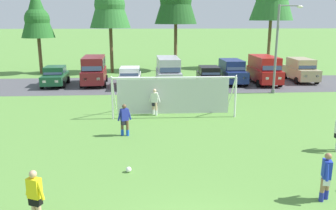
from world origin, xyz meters
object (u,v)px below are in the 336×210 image
(parked_car_slot_center_left, at_px, (130,77))
(parked_car_slot_far_right, at_px, (264,69))
(parked_car_slot_center, at_px, (168,71))
(parked_car_slot_end, at_px, (301,70))
(soccer_ball, at_px, (129,170))
(player_midfield_center, at_px, (155,102))
(parked_car_slot_far_left, at_px, (55,76))
(player_striker_near, at_px, (326,177))
(parked_car_slot_right, at_px, (232,71))
(player_defender_far, at_px, (125,120))
(parked_car_slot_center_right, at_px, (209,76))
(parked_car_slot_left, at_px, (94,70))
(street_lamp, at_px, (279,48))
(soccer_goal, at_px, (174,94))
(referee, at_px, (35,197))

(parked_car_slot_center_left, relative_size, parked_car_slot_far_right, 0.88)
(parked_car_slot_center, distance_m, parked_car_slot_end, 12.83)
(soccer_ball, height_order, player_midfield_center, player_midfield_center)
(parked_car_slot_far_left, height_order, parked_car_slot_far_right, parked_car_slot_far_right)
(player_striker_near, distance_m, parked_car_slot_right, 21.46)
(player_defender_far, xyz_separation_m, parked_car_slot_center_right, (6.70, 13.18, 0.05))
(player_defender_far, distance_m, parked_car_slot_far_left, 15.73)
(player_midfield_center, distance_m, parked_car_slot_left, 11.87)
(parked_car_slot_left, bearing_deg, street_lamp, -17.43)
(soccer_ball, height_order, street_lamp, street_lamp)
(player_defender_far, height_order, parked_car_slot_end, parked_car_slot_end)
(soccer_goal, relative_size, parked_car_slot_left, 1.52)
(parked_car_slot_center_left, distance_m, parked_car_slot_far_right, 12.18)
(parked_car_slot_far_right, bearing_deg, parked_car_slot_center_right, -172.00)
(parked_car_slot_center_left, xyz_separation_m, street_lamp, (11.75, -3.35, 2.69))
(street_lamp, bearing_deg, soccer_ball, -127.92)
(parked_car_slot_center, height_order, parked_car_slot_far_right, same)
(soccer_goal, relative_size, street_lamp, 1.08)
(player_defender_far, xyz_separation_m, parked_car_slot_far_right, (11.88, 13.90, 0.52))
(parked_car_slot_far_right, height_order, parked_car_slot_end, parked_car_slot_far_right)
(parked_car_slot_center_left, height_order, parked_car_slot_right, parked_car_slot_right)
(soccer_goal, height_order, player_striker_near, soccer_goal)
(soccer_ball, distance_m, player_striker_near, 7.00)
(player_defender_far, bearing_deg, parked_car_slot_end, 43.48)
(soccer_goal, relative_size, player_midfield_center, 4.54)
(parked_car_slot_left, bearing_deg, parked_car_slot_far_right, -2.32)
(player_striker_near, distance_m, player_midfield_center, 12.04)
(parked_car_slot_left, bearing_deg, parked_car_slot_center, -10.42)
(parked_car_slot_right, bearing_deg, parked_car_slot_end, 5.24)
(player_striker_near, bearing_deg, referee, -175.35)
(player_defender_far, xyz_separation_m, parked_car_slot_center, (3.08, 13.31, 0.52))
(parked_car_slot_far_right, bearing_deg, player_midfield_center, -135.56)
(player_midfield_center, bearing_deg, parked_car_slot_far_right, 44.44)
(player_midfield_center, distance_m, parked_car_slot_center, 9.59)
(referee, distance_m, parked_car_slot_right, 24.73)
(parked_car_slot_right, bearing_deg, parked_car_slot_far_left, -179.20)
(parked_car_slot_left, bearing_deg, player_striker_near, -64.24)
(parked_car_slot_center_left, bearing_deg, referee, -95.05)
(soccer_goal, xyz_separation_m, referee, (-4.91, -11.63, -0.47))
(parked_car_slot_right, bearing_deg, player_striker_near, -95.72)
(player_defender_far, xyz_separation_m, parked_car_slot_center_left, (-0.27, 13.16, 0.05))
(player_midfield_center, height_order, parked_car_slot_center_left, parked_car_slot_center_left)
(player_striker_near, xyz_separation_m, parked_car_slot_center_right, (-0.16, 20.17, 0.05))
(parked_car_slot_right, xyz_separation_m, street_lamp, (2.49, -4.54, 2.45))
(parked_car_slot_center_right, bearing_deg, soccer_goal, -112.86)
(parked_car_slot_center, bearing_deg, parked_car_slot_right, 10.02)
(parked_car_slot_far_left, height_order, parked_car_slot_center, parked_car_slot_center)
(referee, xyz_separation_m, player_midfield_center, (3.74, 11.58, 0.00))
(soccer_ball, xyz_separation_m, parked_car_slot_end, (15.42, 19.42, 1.00))
(player_midfield_center, height_order, parked_car_slot_far_right, parked_car_slot_far_right)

